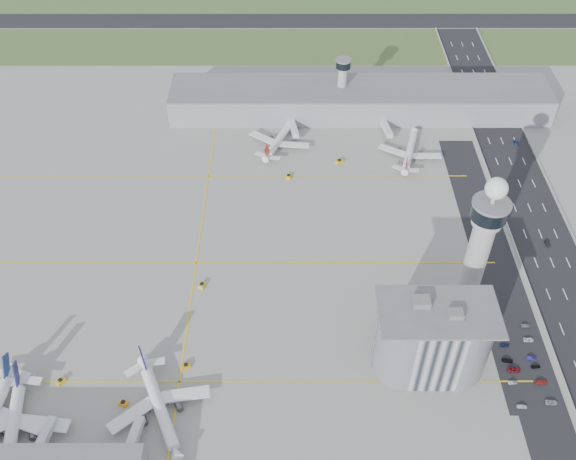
{
  "coord_description": "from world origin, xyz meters",
  "views": [
    {
      "loc": [
        -0.16,
        -161.74,
        202.7
      ],
      "look_at": [
        0.0,
        35.0,
        15.0
      ],
      "focal_mm": 40.0,
      "sensor_mm": 36.0,
      "label": 1
    }
  ],
  "objects_px": {
    "car_lot_9": "(532,358)",
    "car_hw_1": "(547,243)",
    "car_hw_4": "(465,82)",
    "airplane_far_a": "(279,135)",
    "jet_bridge_near_1": "(36,458)",
    "car_lot_5": "(498,326)",
    "car_lot_8": "(536,366)",
    "car_lot_3": "(508,361)",
    "car_lot_10": "(529,340)",
    "car_lot_11": "(526,325)",
    "jet_bridge_near_2": "(127,458)",
    "jet_bridge_far_0": "(292,124)",
    "car_lot_1": "(513,383)",
    "airplane_near_b": "(10,427)",
    "tug_4": "(289,176)",
    "car_lot_4": "(505,345)",
    "car_lot_7": "(541,382)",
    "jet_bridge_far_1": "(383,124)",
    "car_lot_2": "(514,369)",
    "secondary_tower": "(342,81)",
    "tug_3": "(202,285)",
    "tug_2": "(186,366)",
    "airplane_far_b": "(411,147)",
    "car_hw_2": "(516,143)",
    "car_lot_0": "(522,406)",
    "control_tower": "(481,241)",
    "tug_0": "(61,381)",
    "tug_1": "(123,403)",
    "admin_building": "(432,339)",
    "tug_5": "(339,161)",
    "car_lot_6": "(551,402)"
  },
  "relations": [
    {
      "from": "car_lot_9",
      "to": "car_hw_1",
      "type": "distance_m",
      "value": 66.0
    },
    {
      "from": "car_lot_9",
      "to": "car_hw_4",
      "type": "xyz_separation_m",
      "value": [
        14.77,
        199.47,
        -0.03
      ]
    },
    {
      "from": "airplane_far_a",
      "to": "jet_bridge_near_1",
      "type": "height_order",
      "value": "airplane_far_a"
    },
    {
      "from": "car_lot_5",
      "to": "car_lot_8",
      "type": "xyz_separation_m",
      "value": [
        9.66,
        -18.88,
        -0.0
      ]
    },
    {
      "from": "car_lot_3",
      "to": "car_hw_1",
      "type": "distance_m",
      "value": 70.84
    },
    {
      "from": "car_lot_10",
      "to": "car_lot_11",
      "type": "xyz_separation_m",
      "value": [
        0.7,
        6.93,
        -0.01
      ]
    },
    {
      "from": "jet_bridge_near_2",
      "to": "jet_bridge_far_0",
      "type": "height_order",
      "value": "same"
    },
    {
      "from": "car_lot_1",
      "to": "car_lot_11",
      "type": "height_order",
      "value": "car_lot_1"
    },
    {
      "from": "airplane_near_b",
      "to": "jet_bridge_far_0",
      "type": "relative_size",
      "value": 3.25
    },
    {
      "from": "tug_4",
      "to": "car_lot_4",
      "type": "relative_size",
      "value": 0.93
    },
    {
      "from": "car_lot_7",
      "to": "car_lot_10",
      "type": "xyz_separation_m",
      "value": [
        0.53,
        19.07,
        -0.06
      ]
    },
    {
      "from": "jet_bridge_near_1",
      "to": "jet_bridge_far_1",
      "type": "distance_m",
      "value": 235.53
    },
    {
      "from": "tug_4",
      "to": "car_lot_8",
      "type": "bearing_deg",
      "value": -37.19
    },
    {
      "from": "airplane_near_b",
      "to": "tug_4",
      "type": "bearing_deg",
      "value": 137.2
    },
    {
      "from": "car_lot_2",
      "to": "car_lot_8",
      "type": "height_order",
      "value": "car_lot_2"
    },
    {
      "from": "car_lot_1",
      "to": "car_lot_7",
      "type": "bearing_deg",
      "value": -97.87
    },
    {
      "from": "secondary_tower",
      "to": "tug_3",
      "type": "distance_m",
      "value": 150.09
    },
    {
      "from": "airplane_far_a",
      "to": "tug_2",
      "type": "xyz_separation_m",
      "value": [
        -33.76,
        -141.16,
        -4.67
      ]
    },
    {
      "from": "jet_bridge_near_2",
      "to": "car_lot_2",
      "type": "bearing_deg",
      "value": -65.38
    },
    {
      "from": "airplane_far_b",
      "to": "car_lot_10",
      "type": "bearing_deg",
      "value": -150.25
    },
    {
      "from": "car_lot_3",
      "to": "car_lot_8",
      "type": "bearing_deg",
      "value": -96.54
    },
    {
      "from": "car_hw_1",
      "to": "car_hw_2",
      "type": "distance_m",
      "value": 76.49
    },
    {
      "from": "car_lot_11",
      "to": "car_lot_7",
      "type": "bearing_deg",
      "value": 175.87
    },
    {
      "from": "car_lot_3",
      "to": "car_lot_11",
      "type": "distance_m",
      "value": 20.04
    },
    {
      "from": "car_hw_2",
      "to": "car_lot_11",
      "type": "bearing_deg",
      "value": -98.73
    },
    {
      "from": "car_lot_0",
      "to": "car_hw_1",
      "type": "relative_size",
      "value": 0.91
    },
    {
      "from": "control_tower",
      "to": "car_lot_1",
      "type": "distance_m",
      "value": 52.95
    },
    {
      "from": "tug_0",
      "to": "car_hw_2",
      "type": "xyz_separation_m",
      "value": [
        205.08,
        147.78,
        -0.31
      ]
    },
    {
      "from": "car_hw_2",
      "to": "tug_1",
      "type": "bearing_deg",
      "value": -134.91
    },
    {
      "from": "jet_bridge_near_1",
      "to": "car_lot_7",
      "type": "height_order",
      "value": "jet_bridge_near_1"
    },
    {
      "from": "admin_building",
      "to": "car_lot_8",
      "type": "bearing_deg",
      "value": -2.67
    },
    {
      "from": "tug_3",
      "to": "jet_bridge_far_1",
      "type": "bearing_deg",
      "value": 73.13
    },
    {
      "from": "tug_2",
      "to": "tug_5",
      "type": "distance_m",
      "value": 140.26
    },
    {
      "from": "jet_bridge_near_2",
      "to": "car_lot_1",
      "type": "relative_size",
      "value": 4.16
    },
    {
      "from": "airplane_near_b",
      "to": "car_lot_3",
      "type": "relative_size",
      "value": 11.05
    },
    {
      "from": "tug_4",
      "to": "car_lot_10",
      "type": "distance_m",
      "value": 136.8
    },
    {
      "from": "secondary_tower",
      "to": "car_hw_2",
      "type": "relative_size",
      "value": 7.31
    },
    {
      "from": "tug_4",
      "to": "car_lot_4",
      "type": "height_order",
      "value": "tug_4"
    },
    {
      "from": "tug_2",
      "to": "car_hw_1",
      "type": "xyz_separation_m",
      "value": [
        154.24,
        64.86,
        -0.22
      ]
    },
    {
      "from": "tug_3",
      "to": "car_hw_4",
      "type": "distance_m",
      "value": 216.65
    },
    {
      "from": "tug_5",
      "to": "car_lot_11",
      "type": "distance_m",
      "value": 125.29
    },
    {
      "from": "jet_bridge_far_0",
      "to": "airplane_far_b",
      "type": "bearing_deg",
      "value": 58.03
    },
    {
      "from": "car_lot_3",
      "to": "car_lot_11",
      "type": "xyz_separation_m",
      "value": [
        11.26,
        16.57,
        -0.05
      ]
    },
    {
      "from": "tug_5",
      "to": "car_hw_1",
      "type": "bearing_deg",
      "value": 21.39
    },
    {
      "from": "control_tower",
      "to": "jet_bridge_near_1",
      "type": "height_order",
      "value": "control_tower"
    },
    {
      "from": "car_lot_3",
      "to": "car_lot_11",
      "type": "relative_size",
      "value": 1.09
    },
    {
      "from": "tug_2",
      "to": "tug_5",
      "type": "bearing_deg",
      "value": -49.71
    },
    {
      "from": "tug_2",
      "to": "tug_3",
      "type": "relative_size",
      "value": 0.91
    },
    {
      "from": "secondary_tower",
      "to": "car_lot_7",
      "type": "xyz_separation_m",
      "value": [
        62.73,
        -180.66,
        -18.18
      ]
    },
    {
      "from": "car_lot_6",
      "to": "car_lot_10",
      "type": "bearing_deg",
      "value": 3.02
    }
  ]
}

